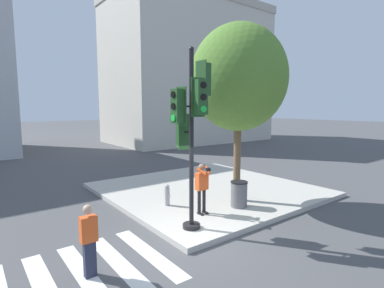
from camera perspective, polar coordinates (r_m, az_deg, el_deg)
ground_plane at (r=8.42m, az=-0.13°, el=-18.21°), size 160.00×160.00×0.00m
sidewalk_corner at (r=13.02m, az=2.88°, el=-8.63°), size 8.00×8.00×0.17m
crosswalk_stripes at (r=7.44m, az=-19.88°, el=-22.23°), size 3.56×3.09×0.01m
traffic_signal_pole at (r=8.19m, az=-0.14°, el=4.73°), size 1.26×1.26×5.03m
person_photographer at (r=9.67m, az=1.91°, el=-7.58°), size 0.50×0.53×1.64m
pedestrian_distant at (r=6.94m, az=-19.04°, el=-16.73°), size 0.34×0.20×1.58m
street_tree at (r=10.96m, az=8.86°, el=12.28°), size 3.43×3.43×6.35m
fire_hydrant at (r=10.65m, az=-4.75°, el=-9.66°), size 0.18×0.24×0.75m
trash_bin at (r=10.59m, az=8.94°, el=-9.40°), size 0.59×0.59×0.89m
building_right at (r=32.92m, az=-0.65°, el=13.35°), size 16.54×9.67×14.47m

